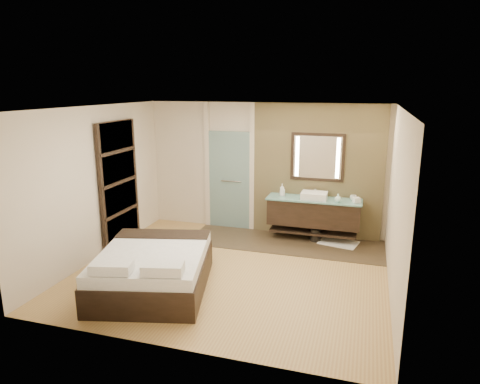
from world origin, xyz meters
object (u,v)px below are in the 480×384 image
(vanity, at_px, (314,212))
(waste_bin, at_px, (315,235))
(bed, at_px, (153,269))
(mirror_unit, at_px, (317,157))

(vanity, bearing_deg, waste_bin, -46.50)
(vanity, height_order, bed, vanity)
(vanity, distance_m, mirror_unit, 1.10)
(mirror_unit, bearing_deg, waste_bin, -78.11)
(waste_bin, bearing_deg, vanity, 133.50)
(mirror_unit, distance_m, bed, 3.94)
(mirror_unit, height_order, bed, mirror_unit)
(vanity, relative_size, bed, 0.81)
(bed, bearing_deg, vanity, 40.39)
(waste_bin, bearing_deg, mirror_unit, 101.89)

